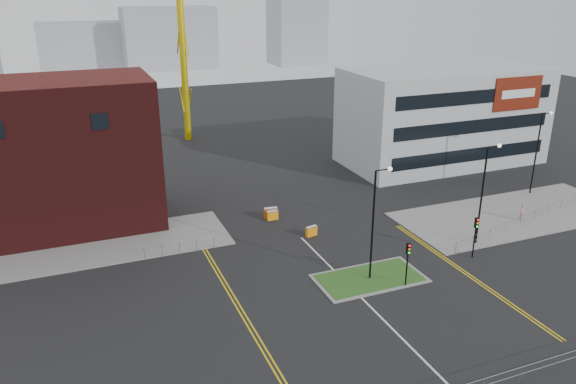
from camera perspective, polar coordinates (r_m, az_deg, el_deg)
name	(u,v)px	position (r m, az deg, el deg)	size (l,w,h in m)	color
ground	(404,341)	(38.73, 11.71, -14.56)	(200.00, 200.00, 0.00)	black
pavement_left	(68,251)	(52.65, -21.47, -5.62)	(28.00, 8.00, 0.12)	slate
pavement_right	(513,214)	(61.01, 21.92, -2.10)	(24.00, 10.00, 0.12)	slate
island_kerb	(370,278)	(45.32, 8.29, -8.67)	(8.60, 4.60, 0.08)	slate
grass_island	(370,278)	(45.31, 8.30, -8.65)	(8.00, 4.00, 0.12)	#20531B
brick_building	(20,161)	(56.10, -25.57, 2.82)	(24.20, 10.07, 14.24)	#3F0F10
office_block	(443,116)	(74.79, 15.43, 7.45)	(25.00, 12.20, 12.00)	#B3B6B8
streetlamp_island	(376,215)	(43.08, 8.91, -2.36)	(1.46, 0.36, 9.18)	black
streetlamp_right_near	(485,187)	(51.39, 19.37, 0.51)	(1.46, 0.36, 9.18)	black
streetlamp_right_far	(539,147)	(66.29, 24.12, 4.24)	(1.46, 0.36, 9.18)	black
traffic_light_island	(408,256)	(43.63, 12.08, -6.40)	(0.28, 0.33, 3.65)	black
traffic_light_right	(476,230)	(49.61, 18.54, -3.65)	(0.28, 0.33, 3.65)	black
railing_left	(180,246)	(49.32, -10.96, -5.39)	(6.05, 0.05, 1.10)	gray
railing_right	(521,219)	(58.12, 22.59, -2.53)	(19.05, 5.05, 1.10)	gray
centre_line	(388,324)	(40.09, 10.12, -13.09)	(0.15, 30.00, 0.01)	silver
yellow_left_a	(229,294)	(43.14, -6.06, -10.23)	(0.12, 24.00, 0.01)	gold
yellow_left_b	(232,293)	(43.21, -5.67, -10.16)	(0.12, 24.00, 0.01)	gold
yellow_right_a	(463,273)	(47.86, 17.39, -7.84)	(0.12, 20.00, 0.01)	gold
yellow_right_b	(466,272)	(48.04, 17.67, -7.77)	(0.12, 20.00, 0.01)	gold
skyline_b	(169,38)	(159.07, -11.97, 15.06)	(24.00, 12.00, 16.00)	gray
skyline_c	(297,13)	(163.92, 0.90, 17.74)	(14.00, 12.00, 28.00)	gray
skyline_d	(97,45)	(166.95, -18.83, 13.99)	(30.00, 12.00, 12.00)	gray
pedestrian	(522,212)	(59.39, 22.71, -1.93)	(0.67, 0.44, 1.82)	tan
barrier_left	(272,215)	(55.27, -1.59, -2.35)	(1.12, 0.39, 0.94)	#FF980E
barrier_mid	(311,231)	(51.86, 2.40, -3.95)	(1.17, 0.62, 0.94)	orange
barrier_right	(271,212)	(55.65, -1.77, -2.09)	(1.34, 0.58, 1.09)	#CD520B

